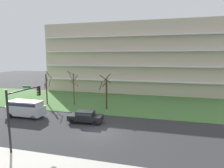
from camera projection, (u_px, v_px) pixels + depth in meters
name	position (u px, v px, depth m)	size (l,w,h in m)	color
ground	(98.00, 132.00, 21.38)	(160.00, 160.00, 0.00)	#2D2D30
grass_lawn_strip	(122.00, 103.00, 34.80)	(80.00, 16.00, 0.08)	#477238
apartment_building	(134.00, 58.00, 47.51)	(41.75, 13.88, 16.24)	beige
tree_far_left	(47.00, 88.00, 33.49)	(1.27, 1.70, 6.07)	#423023
tree_left	(74.00, 87.00, 32.92)	(1.90, 1.83, 6.24)	brown
tree_center	(106.00, 91.00, 30.24)	(2.05, 1.97, 5.82)	#423023
van_silver_near_left	(26.00, 108.00, 26.42)	(5.21, 2.02, 2.36)	#B7BABF
sedan_black_center_left	(85.00, 116.00, 24.28)	(4.48, 1.99, 1.57)	black
traffic_signal_mast	(21.00, 106.00, 17.48)	(0.90, 4.69, 5.76)	black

